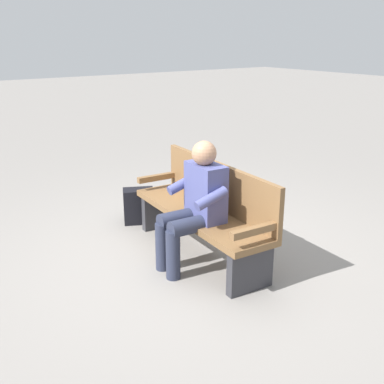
% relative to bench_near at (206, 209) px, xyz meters
% --- Properties ---
extents(ground_plane, '(40.00, 40.00, 0.00)m').
position_rel_bench_near_xyz_m(ground_plane, '(0.00, 0.07, -0.46)').
color(ground_plane, gray).
extents(bench_near, '(1.83, 0.60, 0.90)m').
position_rel_bench_near_xyz_m(bench_near, '(0.00, 0.00, 0.00)').
color(bench_near, brown).
rests_on(bench_near, ground).
extents(person_seated, '(0.59, 0.59, 1.18)m').
position_rel_bench_near_xyz_m(person_seated, '(-0.17, 0.24, 0.17)').
color(person_seated, '#474C84').
rests_on(person_seated, ground).
extents(backpack, '(0.35, 0.40, 0.40)m').
position_rel_bench_near_xyz_m(backpack, '(1.08, 0.14, -0.26)').
color(backpack, black).
rests_on(backpack, ground).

